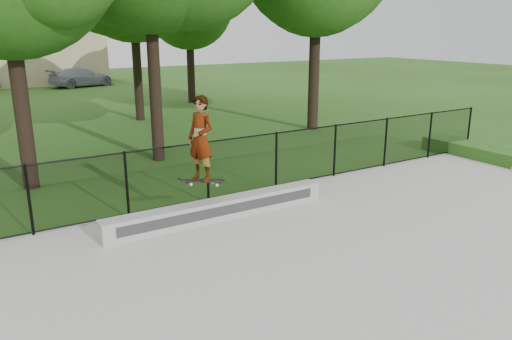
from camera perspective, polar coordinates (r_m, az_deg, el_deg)
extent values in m
plane|color=#2B5116|center=(9.41, 23.30, -11.57)|extent=(100.00, 100.00, 0.00)
cube|color=#ACACA7|center=(9.40, 23.32, -11.40)|extent=(14.00, 12.00, 0.06)
cube|color=#9D9D98|center=(11.11, -4.17, -4.44)|extent=(5.29, 0.40, 0.44)
imported|color=gray|center=(39.42, -19.32, 9.97)|extent=(4.65, 3.01, 1.36)
cube|color=black|center=(10.53, -6.19, -1.24)|extent=(0.84, 0.23, 0.14)
imported|color=#B1C5E9|center=(10.31, -6.34, 3.57)|extent=(0.62, 0.75, 1.77)
cylinder|color=black|center=(11.02, -24.50, -3.14)|extent=(0.06, 0.06, 1.50)
cylinder|color=black|center=(11.40, -14.56, -1.58)|extent=(0.06, 0.06, 1.50)
cylinder|color=black|center=(12.11, -5.53, -0.12)|extent=(0.06, 0.06, 1.50)
cylinder|color=black|center=(13.08, 2.33, 1.15)|extent=(0.06, 0.06, 1.50)
cylinder|color=black|center=(14.27, 9.00, 2.21)|extent=(0.06, 0.06, 1.50)
cylinder|color=black|center=(15.62, 14.59, 3.08)|extent=(0.06, 0.06, 1.50)
cylinder|color=black|center=(17.10, 19.25, 3.78)|extent=(0.06, 0.06, 1.50)
cylinder|color=black|center=(18.68, 23.16, 4.35)|extent=(0.06, 0.06, 1.50)
cylinder|color=black|center=(12.91, 2.36, 4.24)|extent=(16.00, 0.04, 0.04)
cylinder|color=black|center=(13.27, 2.29, -1.77)|extent=(16.00, 0.04, 0.04)
cube|color=black|center=(13.08, 2.33, 1.15)|extent=(16.00, 0.01, 1.50)
cylinder|color=black|center=(23.87, -13.42, 11.27)|extent=(0.44, 0.44, 4.78)
cylinder|color=black|center=(21.18, 6.66, 11.71)|extent=(0.44, 0.44, 5.26)
cylinder|color=black|center=(16.13, -11.53, 10.45)|extent=(0.44, 0.44, 5.39)
cylinder|color=black|center=(29.27, -7.46, 11.61)|extent=(0.44, 0.44, 4.05)
sphere|color=#264D14|center=(29.22, -7.71, 18.19)|extent=(4.85, 4.85, 4.85)
cylinder|color=black|center=(14.27, -25.25, 6.97)|extent=(0.44, 0.44, 4.59)
cube|color=tan|center=(42.91, -25.52, 11.52)|extent=(12.00, 6.00, 4.00)
cube|color=#3F3833|center=(42.86, -25.87, 14.38)|extent=(12.40, 6.40, 0.30)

